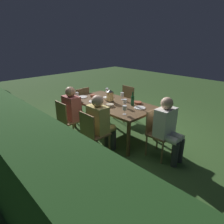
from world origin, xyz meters
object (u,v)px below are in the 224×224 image
(chair_side_right_b, at_px, (67,119))
(potted_plant_corner, at_px, (2,102))
(dining_table, at_px, (112,105))
(bowl_olives, at_px, (110,105))
(bowl_salad, at_px, (138,103))
(wine_glass_e, at_px, (122,95))
(chair_side_left_b, at_px, (125,101))
(plate_a, at_px, (140,108))
(bowl_dip, at_px, (107,98))
(chair_head_far, at_px, (81,102))
(wine_glass_c, at_px, (77,95))
(wine_glass_a, at_px, (125,108))
(chair_side_right_a, at_px, (93,132))
(bowl_bread, at_px, (93,96))
(plate_b, at_px, (94,101))
(wine_glass_d, at_px, (125,102))
(plate_c, at_px, (82,97))
(person_in_cream, at_px, (168,127))
(lantern_centerpiece, at_px, (110,95))
(green_bottle_on_table, at_px, (133,100))
(potted_plant_by_hedge, at_px, (19,111))
(wine_glass_b, at_px, (107,90))
(person_in_rust, at_px, (74,110))
(chair_head_near, at_px, (158,131))
(person_in_mustard, at_px, (101,121))

(chair_side_right_b, distance_m, potted_plant_corner, 2.23)
(dining_table, distance_m, bowl_olives, 0.27)
(dining_table, relative_size, bowl_salad, 12.08)
(wine_glass_e, bearing_deg, chair_side_left_b, -52.95)
(plate_a, xyz_separation_m, bowl_dip, (0.93, 0.05, 0.02))
(chair_head_far, height_order, wine_glass_c, wine_glass_c)
(chair_head_far, bearing_deg, wine_glass_a, 170.18)
(chair_head_far, height_order, chair_side_right_a, same)
(bowl_salad, bearing_deg, chair_side_right_a, 89.27)
(bowl_dip, bearing_deg, chair_head_far, 5.94)
(dining_table, height_order, bowl_dip, bowl_dip)
(wine_glass_c, height_order, bowl_bread, wine_glass_c)
(bowl_olives, xyz_separation_m, bowl_bread, (0.79, -0.18, 0.00))
(chair_side_right_b, distance_m, plate_b, 0.71)
(wine_glass_d, xyz_separation_m, plate_c, (1.19, 0.21, -0.11))
(person_in_cream, bearing_deg, plate_b, 8.13)
(lantern_centerpiece, bearing_deg, green_bottle_on_table, -163.31)
(plate_b, bearing_deg, wine_glass_c, 25.00)
(person_in_cream, xyz_separation_m, lantern_centerpiece, (1.48, -0.02, 0.26))
(bowl_olives, xyz_separation_m, potted_plant_by_hedge, (2.09, 1.15, -0.40))
(lantern_centerpiece, distance_m, bowl_bread, 0.57)
(potted_plant_corner, bearing_deg, wine_glass_b, -137.33)
(wine_glass_e, bearing_deg, plate_a, 166.07)
(lantern_centerpiece, relative_size, plate_a, 1.15)
(bowl_salad, bearing_deg, person_in_rust, 50.11)
(person_in_rust, bearing_deg, green_bottle_on_table, -134.56)
(wine_glass_d, height_order, wine_glass_e, same)
(bowl_salad, bearing_deg, chair_head_far, 11.90)
(wine_glass_d, xyz_separation_m, bowl_dip, (0.69, -0.12, -0.09))
(lantern_centerpiece, bearing_deg, plate_b, 49.62)
(person_in_cream, distance_m, person_in_rust, 1.95)
(wine_glass_e, xyz_separation_m, plate_c, (0.79, 0.55, -0.11))
(plate_b, bearing_deg, wine_glass_e, -120.61)
(chair_head_near, bearing_deg, dining_table, 0.00)
(plate_a, distance_m, bowl_bread, 1.30)
(person_in_mustard, height_order, plate_c, person_in_mustard)
(chair_head_far, distance_m, bowl_dip, 0.97)
(chair_side_right_b, relative_size, bowl_salad, 5.52)
(dining_table, bearing_deg, potted_plant_corner, 31.02)
(chair_side_left_b, bearing_deg, chair_side_right_a, 115.63)
(chair_head_near, relative_size, potted_plant_corner, 1.03)
(chair_side_left_b, relative_size, green_bottle_on_table, 3.00)
(person_in_cream, height_order, bowl_bread, person_in_cream)
(chair_head_near, bearing_deg, plate_c, 6.96)
(bowl_salad, xyz_separation_m, potted_plant_corner, (3.01, 1.89, -0.27))
(plate_b, distance_m, bowl_bread, 0.39)
(bowl_olives, bearing_deg, plate_a, -144.48)
(person_in_mustard, distance_m, bowl_olives, 0.58)
(lantern_centerpiece, bearing_deg, wine_glass_a, 155.46)
(wine_glass_e, bearing_deg, wine_glass_b, -2.97)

